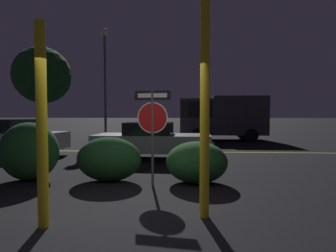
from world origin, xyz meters
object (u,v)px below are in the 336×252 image
at_px(yellow_pole_left, 42,126).
at_px(street_lamp, 105,63).
at_px(yellow_pole_right, 205,108).
at_px(hedge_bush_1, 29,151).
at_px(hedge_bush_2, 109,159).
at_px(tree_0, 42,75).
at_px(hedge_bush_3, 197,162).
at_px(passing_car_1, 6,138).
at_px(delivery_truck, 220,116).
at_px(stop_sign, 152,118).
at_px(passing_car_2, 152,140).

bearing_deg(yellow_pole_left, street_lamp, 103.00).
xyz_separation_m(yellow_pole_right, hedge_bush_1, (-4.26, 2.14, -1.04)).
xyz_separation_m(hedge_bush_2, tree_0, (-10.55, 16.10, 4.57)).
distance_m(hedge_bush_2, hedge_bush_3, 2.20).
bearing_deg(passing_car_1, yellow_pole_left, 42.11).
relative_size(yellow_pole_right, hedge_bush_2, 2.19).
relative_size(yellow_pole_left, hedge_bush_3, 2.02).
bearing_deg(tree_0, yellow_pole_left, -61.21).
height_order(hedge_bush_1, delivery_truck, delivery_truck).
height_order(delivery_truck, tree_0, tree_0).
relative_size(stop_sign, tree_0, 0.29).
height_order(hedge_bush_2, passing_car_2, passing_car_2).
bearing_deg(delivery_truck, hedge_bush_3, 169.17).
relative_size(hedge_bush_1, hedge_bush_3, 0.99).
xyz_separation_m(hedge_bush_3, delivery_truck, (2.05, 10.97, 1.11)).
distance_m(yellow_pole_right, street_lamp, 14.49).
bearing_deg(passing_car_2, yellow_pole_right, 17.61).
bearing_deg(delivery_truck, street_lamp, 90.76).
relative_size(passing_car_2, street_lamp, 0.61).
bearing_deg(delivery_truck, hedge_bush_1, 149.88).
height_order(hedge_bush_1, passing_car_2, hedge_bush_1).
relative_size(yellow_pole_right, hedge_bush_3, 2.37).
xyz_separation_m(passing_car_2, delivery_truck, (3.56, 7.53, 0.91)).
relative_size(hedge_bush_1, passing_car_2, 0.33).
height_order(hedge_bush_1, hedge_bush_2, hedge_bush_1).
bearing_deg(stop_sign, yellow_pole_right, -52.56).
relative_size(yellow_pole_left, passing_car_1, 0.65).
xyz_separation_m(yellow_pole_left, hedge_bush_2, (0.22, 2.71, -0.96)).
xyz_separation_m(yellow_pole_left, tree_0, (-10.33, 18.81, 3.61)).
distance_m(stop_sign, passing_car_1, 7.61).
xyz_separation_m(yellow_pole_right, delivery_truck, (2.03, 13.10, -0.17)).
xyz_separation_m(hedge_bush_2, passing_car_2, (0.68, 3.40, 0.15)).
bearing_deg(stop_sign, street_lamp, 119.29).
bearing_deg(stop_sign, hedge_bush_3, 22.25).
xyz_separation_m(stop_sign, yellow_pole_left, (-1.36, -2.38, -0.07)).
distance_m(hedge_bush_3, passing_car_2, 3.77).
height_order(yellow_pole_left, hedge_bush_2, yellow_pole_left).
distance_m(passing_car_2, delivery_truck, 8.38).
distance_m(hedge_bush_1, hedge_bush_3, 4.25).
bearing_deg(stop_sign, hedge_bush_2, 171.12).
height_order(hedge_bush_2, delivery_truck, delivery_truck).
bearing_deg(hedge_bush_2, street_lamp, 107.18).
bearing_deg(yellow_pole_left, tree_0, 118.79).
bearing_deg(tree_0, street_lamp, -36.35).
distance_m(passing_car_1, passing_car_2, 5.97).
bearing_deg(yellow_pole_right, delivery_truck, 81.19).
distance_m(delivery_truck, street_lamp, 8.35).
bearing_deg(hedge_bush_2, delivery_truck, 68.75).
bearing_deg(hedge_bush_2, hedge_bush_3, -1.37).
bearing_deg(hedge_bush_2, yellow_pole_left, -94.63).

